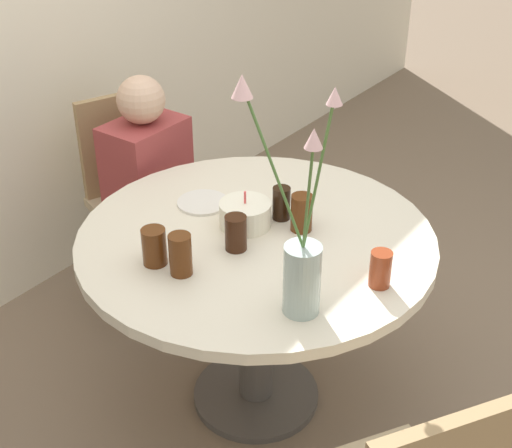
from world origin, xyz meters
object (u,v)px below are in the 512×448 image
Objects in this scene: drink_glass_2 at (154,246)px; birthday_cake at (245,214)px; chair_near_front at (133,185)px; side_plate at (203,202)px; drink_glass_4 at (180,255)px; drink_glass_5 at (281,203)px; flower_vase at (300,258)px; drink_glass_0 at (380,269)px; drink_glass_1 at (236,233)px; drink_glass_3 at (302,213)px; person_boy at (150,201)px.

birthday_cake is at bearing -14.50° from drink_glass_2.
chair_near_front is 0.95m from birthday_cake.
chair_near_front reaches higher than side_plate.
drink_glass_4 is 0.47m from drink_glass_5.
flower_vase is 0.31m from drink_glass_0.
birthday_cake reaches higher than drink_glass_5.
flower_vase is 5.86× the size of drink_glass_5.
drink_glass_5 is at bearing -2.07° from drink_glass_1.
drink_glass_2 is (-0.31, 0.63, 0.00)m from drink_glass_0.
birthday_cake is 0.15m from drink_glass_1.
drink_glass_3 is (0.39, 0.24, -0.12)m from flower_vase.
drink_glass_4 is 1.14× the size of drink_glass_5.
birthday_cake is at bearing -109.03° from person_boy.
side_plate is 1.53× the size of drink_glass_2.
flower_vase is at bearing -82.41° from drink_glass_4.
drink_glass_4 is 0.13× the size of person_boy.
birthday_cake reaches higher than drink_glass_0.
person_boy is (0.15, 0.88, -0.32)m from drink_glass_3.
birthday_cake reaches higher than drink_glass_3.
chair_near_front reaches higher than drink_glass_5.
drink_glass_1 is (-0.14, -0.06, 0.02)m from birthday_cake.
drink_glass_5 is (0.25, -0.01, -0.00)m from drink_glass_1.
flower_vase reaches higher than drink_glass_4.
birthday_cake is 0.81m from person_boy.
birthday_cake is 1.54× the size of drink_glass_0.
drink_glass_3 is at bearing -81.16° from side_plate.
drink_glass_0 is (0.25, -0.13, -0.12)m from flower_vase.
chair_near_front is 0.74m from side_plate.
chair_near_front is 1.48m from drink_glass_0.
drink_glass_4 is at bearing -86.58° from drink_glass_2.
person_boy is at bearing 80.51° from drink_glass_5.
drink_glass_3 is 0.47m from drink_glass_4.
person_boy is (0.60, 0.62, -0.31)m from drink_glass_2.
drink_glass_1 is at bearing 177.93° from drink_glass_5.
drink_glass_0 is 0.90× the size of drink_glass_3.
side_plate is (-0.27, -0.65, 0.24)m from chair_near_front.
drink_glass_1 is 0.25m from drink_glass_5.
person_boy is (0.13, 0.79, -0.31)m from drink_glass_5.
drink_glass_1 is 0.11× the size of person_boy.
drink_glass_1 is 0.92m from person_boy.
flower_vase is (-0.59, -1.27, 0.42)m from chair_near_front.
drink_glass_1 is 0.25m from drink_glass_3.
drink_glass_2 is 0.94× the size of drink_glass_3.
flower_vase reaches higher than drink_glass_1.
drink_glass_3 is at bearing -19.88° from drink_glass_4.
birthday_cake is 1.31× the size of drink_glass_4.
drink_glass_2 reaches higher than side_plate.
flower_vase is 5.83× the size of drink_glass_1.
drink_glass_5 is 0.11× the size of person_boy.
drink_glass_5 is at bearing -73.89° from side_plate.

